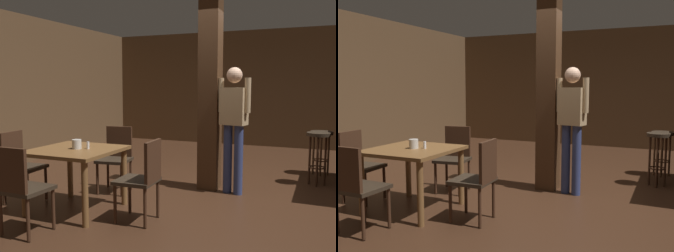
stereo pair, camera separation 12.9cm
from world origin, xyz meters
TOP-DOWN VIEW (x-y plane):
  - ground_plane at (0.00, 0.00)m, footprint 10.80×10.80m
  - wall_back at (0.00, 4.50)m, footprint 8.00×0.10m
  - pillar at (-0.18, 0.34)m, footprint 0.28×0.28m
  - dining_table at (-1.35, -1.19)m, footprint 0.96×0.96m
  - chair_south at (-1.39, -2.03)m, footprint 0.43×0.43m
  - chair_north at (-1.35, -0.29)m, footprint 0.48×0.48m
  - chair_east at (-0.45, -1.23)m, footprint 0.44×0.44m
  - chair_west at (-2.20, -1.22)m, footprint 0.45×0.45m
  - napkin_cup at (-1.33, -1.19)m, footprint 0.11×0.11m
  - salt_shaker at (-1.21, -1.15)m, footprint 0.03×0.03m
  - standing_person at (0.19, 0.21)m, footprint 0.47×0.27m
  - bar_stool_near at (1.25, 1.13)m, footprint 0.33×0.33m
  - bar_stool_mid at (1.29, 1.84)m, footprint 0.35×0.35m

SIDE VIEW (x-z plane):
  - ground_plane at x=0.00m, z-range 0.00..0.00m
  - chair_south at x=-1.39m, z-range 0.06..0.95m
  - chair_north at x=-1.35m, z-range 0.06..0.95m
  - chair_east at x=-0.45m, z-range 0.06..0.95m
  - chair_west at x=-2.20m, z-range 0.06..0.95m
  - bar_stool_mid at x=1.29m, z-range 0.18..0.91m
  - bar_stool_near at x=1.25m, z-range 0.19..0.98m
  - dining_table at x=-1.35m, z-range 0.25..0.99m
  - salt_shaker at x=-1.21m, z-range 0.74..0.83m
  - napkin_cup at x=-1.33m, z-range 0.74..0.85m
  - standing_person at x=0.19m, z-range 0.14..1.86m
  - wall_back at x=0.00m, z-range 0.00..2.80m
  - pillar at x=-0.18m, z-range 0.00..2.80m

